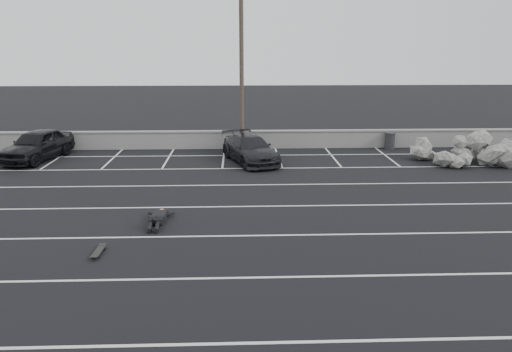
{
  "coord_description": "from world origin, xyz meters",
  "views": [
    {
      "loc": [
        1.81,
        -15.12,
        6.04
      ],
      "look_at": [
        2.49,
        3.77,
        1.0
      ],
      "focal_mm": 35.0,
      "sensor_mm": 36.0,
      "label": 1
    }
  ],
  "objects_px": {
    "car_left": "(37,145)",
    "skateboard": "(98,252)",
    "utility_pole": "(242,70)",
    "riprap_pile": "(472,156)",
    "trash_bin": "(390,141)",
    "car_right": "(250,149)",
    "person": "(159,213)"
  },
  "relations": [
    {
      "from": "utility_pole",
      "to": "riprap_pile",
      "type": "distance_m",
      "value": 13.02
    },
    {
      "from": "utility_pole",
      "to": "skateboard",
      "type": "bearing_deg",
      "value": -106.87
    },
    {
      "from": "utility_pole",
      "to": "skateboard",
      "type": "relative_size",
      "value": 10.67
    },
    {
      "from": "riprap_pile",
      "to": "car_right",
      "type": "bearing_deg",
      "value": 175.16
    },
    {
      "from": "car_right",
      "to": "skateboard",
      "type": "xyz_separation_m",
      "value": [
        -4.79,
        -11.75,
        -0.62
      ]
    },
    {
      "from": "trash_bin",
      "to": "riprap_pile",
      "type": "relative_size",
      "value": 0.18
    },
    {
      "from": "trash_bin",
      "to": "person",
      "type": "relative_size",
      "value": 0.38
    },
    {
      "from": "car_right",
      "to": "riprap_pile",
      "type": "height_order",
      "value": "car_right"
    },
    {
      "from": "trash_bin",
      "to": "person",
      "type": "distance_m",
      "value": 16.69
    },
    {
      "from": "car_right",
      "to": "riprap_pile",
      "type": "distance_m",
      "value": 11.42
    },
    {
      "from": "car_right",
      "to": "skateboard",
      "type": "height_order",
      "value": "car_right"
    },
    {
      "from": "car_left",
      "to": "skateboard",
      "type": "bearing_deg",
      "value": -49.11
    },
    {
      "from": "skateboard",
      "to": "riprap_pile",
      "type": "bearing_deg",
      "value": 35.09
    },
    {
      "from": "utility_pole",
      "to": "trash_bin",
      "type": "distance_m",
      "value": 9.63
    },
    {
      "from": "person",
      "to": "skateboard",
      "type": "xyz_separation_m",
      "value": [
        -1.36,
        -2.89,
        -0.17
      ]
    },
    {
      "from": "car_left",
      "to": "riprap_pile",
      "type": "distance_m",
      "value": 22.76
    },
    {
      "from": "trash_bin",
      "to": "riprap_pile",
      "type": "distance_m",
      "value": 5.02
    },
    {
      "from": "riprap_pile",
      "to": "skateboard",
      "type": "xyz_separation_m",
      "value": [
        -16.17,
        -10.79,
        -0.38
      ]
    },
    {
      "from": "utility_pole",
      "to": "person",
      "type": "xyz_separation_m",
      "value": [
        -3.03,
        -11.61,
        -4.36
      ]
    },
    {
      "from": "riprap_pile",
      "to": "skateboard",
      "type": "distance_m",
      "value": 19.44
    },
    {
      "from": "utility_pole",
      "to": "skateboard",
      "type": "height_order",
      "value": "utility_pole"
    },
    {
      "from": "car_right",
      "to": "trash_bin",
      "type": "relative_size",
      "value": 4.9
    },
    {
      "from": "car_left",
      "to": "trash_bin",
      "type": "xyz_separation_m",
      "value": [
        19.62,
        2.15,
        -0.32
      ]
    },
    {
      "from": "car_left",
      "to": "riprap_pile",
      "type": "bearing_deg",
      "value": 8.94
    },
    {
      "from": "car_right",
      "to": "utility_pole",
      "type": "xyz_separation_m",
      "value": [
        -0.39,
        2.75,
        3.91
      ]
    },
    {
      "from": "car_right",
      "to": "person",
      "type": "relative_size",
      "value": 1.88
    },
    {
      "from": "trash_bin",
      "to": "person",
      "type": "xyz_separation_m",
      "value": [
        -11.73,
        -11.87,
        -0.24
      ]
    },
    {
      "from": "trash_bin",
      "to": "utility_pole",
      "type": "bearing_deg",
      "value": -178.32
    },
    {
      "from": "utility_pole",
      "to": "person",
      "type": "relative_size",
      "value": 3.58
    },
    {
      "from": "car_left",
      "to": "person",
      "type": "relative_size",
      "value": 1.89
    },
    {
      "from": "person",
      "to": "skateboard",
      "type": "distance_m",
      "value": 3.2
    },
    {
      "from": "car_right",
      "to": "utility_pole",
      "type": "height_order",
      "value": "utility_pole"
    }
  ]
}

